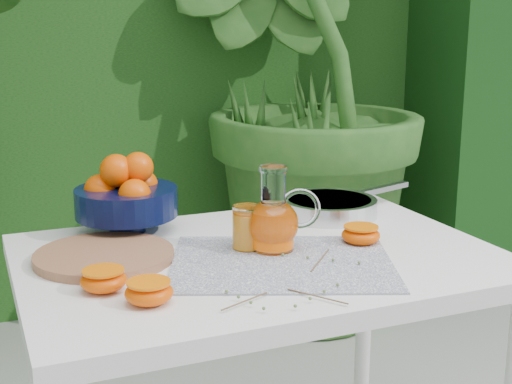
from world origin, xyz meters
name	(u,v)px	position (x,y,z in m)	size (l,w,h in m)	color
hedge_backdrop	(66,28)	(0.06, 2.06, 1.19)	(8.00, 1.65, 2.50)	#174915
potted_plant_right	(290,82)	(0.83, 1.28, 0.99)	(1.98, 1.98, 1.98)	#275E20
white_table	(260,289)	(0.15, -0.03, 0.67)	(1.00, 0.70, 0.75)	white
placemat	(282,262)	(0.16, -0.11, 0.75)	(0.45, 0.35, 0.00)	#0C1447
cutting_board	(104,256)	(-0.17, 0.05, 0.76)	(0.29, 0.29, 0.02)	#8D5C3F
fruit_bowl	(126,195)	(-0.08, 0.24, 0.84)	(0.27, 0.27, 0.19)	black
juice_pitcher	(274,221)	(0.18, -0.03, 0.82)	(0.17, 0.15, 0.18)	white
juice_tumbler	(247,228)	(0.13, 0.00, 0.80)	(0.08, 0.08, 0.09)	white
saute_pan	(330,206)	(0.43, 0.18, 0.77)	(0.44, 0.30, 0.05)	silver
orange_halves	(216,266)	(0.01, -0.13, 0.77)	(0.69, 0.27, 0.04)	#E45302
thyme_sprigs	(297,283)	(0.14, -0.24, 0.76)	(0.34, 0.28, 0.01)	brown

